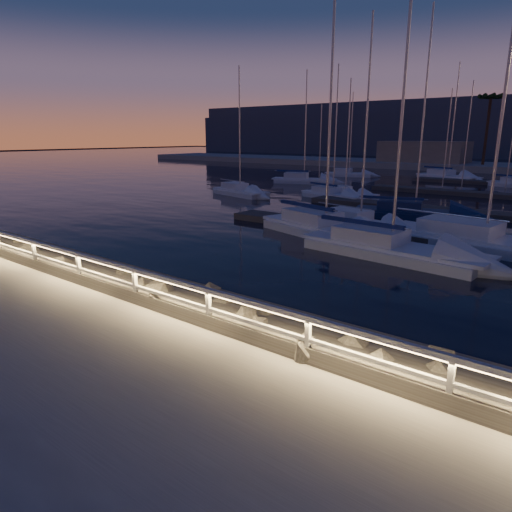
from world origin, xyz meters
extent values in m
plane|color=#A9A398|center=(0.00, 0.00, 0.00)|extent=(400.00, 400.00, 0.00)
cube|color=#A9A398|center=(0.00, -2.50, -0.10)|extent=(240.00, 5.00, 0.20)
cube|color=#686359|center=(0.00, 1.50, -0.30)|extent=(240.00, 3.45, 1.29)
plane|color=black|center=(0.00, 0.00, -1.20)|extent=(400.00, 400.00, 0.00)
cube|color=silver|center=(-8.00, 0.00, 0.50)|extent=(0.11, 0.11, 1.00)
cube|color=silver|center=(-5.00, 0.00, 0.50)|extent=(0.11, 0.11, 1.00)
cube|color=silver|center=(-2.00, 0.00, 0.50)|extent=(0.11, 0.11, 1.00)
cube|color=silver|center=(1.00, 0.00, 0.50)|extent=(0.11, 0.11, 1.00)
cube|color=silver|center=(4.00, 0.00, 0.50)|extent=(0.11, 0.11, 1.00)
cube|color=silver|center=(7.00, 0.00, 0.50)|extent=(0.11, 0.11, 1.00)
cube|color=silver|center=(0.00, 0.00, 1.00)|extent=(44.00, 0.12, 0.12)
cube|color=silver|center=(0.00, 0.00, 0.50)|extent=(44.00, 0.09, 0.09)
cube|color=#FFC272|center=(0.00, -0.02, 0.92)|extent=(44.00, 0.04, 0.03)
sphere|color=#686359|center=(0.51, 1.96, -0.32)|extent=(1.08, 1.08, 1.08)
sphere|color=#686359|center=(-13.53, 1.74, -0.27)|extent=(0.96, 0.96, 0.96)
sphere|color=#686359|center=(4.58, 1.10, -0.13)|extent=(0.72, 0.72, 0.72)
sphere|color=#686359|center=(3.83, 2.46, -0.42)|extent=(1.00, 1.00, 1.00)
cube|color=#584F49|center=(0.00, 16.00, -0.40)|extent=(22.00, 2.00, 0.40)
cube|color=#584F49|center=(0.00, 26.00, -0.40)|extent=(22.00, 2.00, 0.40)
cube|color=#584F49|center=(0.00, 38.00, -0.40)|extent=(22.00, 2.00, 0.40)
cube|color=gray|center=(-18.00, 74.00, 1.80)|extent=(14.00, 8.00, 4.00)
cylinder|color=#463020|center=(-8.00, 72.00, 5.65)|extent=(0.44, 0.44, 10.50)
cube|color=#373E55|center=(-60.00, 140.00, 6.00)|extent=(120.00, 25.00, 18.00)
cube|color=silver|center=(-18.68, 24.88, -0.45)|extent=(6.54, 3.51, 0.53)
cube|color=silver|center=(-18.68, 24.88, -0.11)|extent=(6.97, 3.33, 0.14)
cube|color=silver|center=(-19.52, 25.09, 0.22)|extent=(2.72, 2.09, 0.62)
cylinder|color=#A1A2A6|center=(-18.68, 24.88, 5.39)|extent=(0.12, 0.12, 10.81)
cylinder|color=#A1A2A6|center=(-19.94, 25.19, 0.70)|extent=(3.80, 1.01, 0.08)
cube|color=silver|center=(-3.49, 14.09, -0.45)|extent=(8.48, 4.88, 0.63)
cube|color=silver|center=(-3.49, 14.09, -0.05)|extent=(9.01, 4.69, 0.17)
cube|color=silver|center=(-4.56, 14.41, 0.35)|extent=(3.58, 2.83, 0.74)
cylinder|color=#A1A2A6|center=(-3.49, 14.09, 7.05)|extent=(0.14, 0.14, 13.98)
cylinder|color=#A1A2A6|center=(-5.10, 14.58, 0.92)|extent=(4.85, 1.53, 0.09)
cube|color=silver|center=(1.16, 12.00, -0.45)|extent=(8.26, 3.41, 0.58)
cube|color=silver|center=(1.16, 12.00, -0.08)|extent=(8.89, 3.07, 0.16)
cube|color=silver|center=(0.04, 12.10, 0.29)|extent=(3.30, 2.29, 0.69)
cylinder|color=#A1A2A6|center=(1.16, 12.00, 7.01)|extent=(0.13, 0.13, 13.97)
cylinder|color=#A1A2A6|center=(-0.51, 12.15, 0.82)|extent=(5.02, 0.54, 0.08)
cube|color=silver|center=(-10.09, 29.33, -0.45)|extent=(5.68, 2.34, 0.47)
cube|color=silver|center=(-10.09, 29.33, -0.15)|extent=(6.12, 2.10, 0.13)
cube|color=silver|center=(-10.85, 29.40, 0.15)|extent=(2.27, 1.57, 0.56)
cylinder|color=#A1A2A6|center=(-10.09, 29.33, 4.74)|extent=(0.10, 0.10, 9.62)
cylinder|color=#A1A2A6|center=(-11.23, 29.43, 0.58)|extent=(3.45, 0.38, 0.07)
cube|color=silver|center=(-2.78, 17.03, -0.45)|extent=(6.84, 3.51, 0.51)
cube|color=silver|center=(-2.78, 17.03, -0.13)|extent=(7.30, 3.31, 0.14)
cube|color=silver|center=(-3.66, 17.23, 0.20)|extent=(2.83, 2.13, 0.60)
cylinder|color=#A1A2A6|center=(-2.78, 17.03, 5.63)|extent=(0.11, 0.11, 11.33)
cylinder|color=#A1A2A6|center=(-4.11, 17.32, 0.66)|extent=(4.00, 0.94, 0.07)
cube|color=#1B274E|center=(-1.55, 22.87, -0.45)|extent=(7.71, 4.31, 0.53)
cube|color=#1B274E|center=(-1.55, 22.87, -0.11)|extent=(8.20, 4.13, 0.14)
cube|color=#1B274E|center=(-2.53, 22.59, 0.22)|extent=(3.23, 2.53, 0.62)
cylinder|color=#A1A2A6|center=(-1.55, 22.87, 6.34)|extent=(0.12, 0.12, 12.71)
cylinder|color=#A1A2A6|center=(-3.02, 22.46, 0.70)|extent=(4.43, 1.30, 0.08)
cube|color=silver|center=(4.24, 16.21, -0.45)|extent=(9.63, 4.42, 0.62)
cube|color=silver|center=(4.24, 16.21, -0.05)|extent=(10.32, 4.08, 0.17)
cube|color=silver|center=(2.96, 16.40, 0.34)|extent=(3.91, 2.82, 0.73)
cylinder|color=#A1A2A6|center=(4.24, 16.21, 8.11)|extent=(0.14, 0.14, 16.10)
cylinder|color=#A1A2A6|center=(2.33, 16.49, 0.91)|extent=(5.75, 0.94, 0.09)
cube|color=silver|center=(-20.00, 38.22, -0.45)|extent=(7.22, 4.68, 0.58)
cube|color=silver|center=(-20.00, 38.22, -0.08)|extent=(7.62, 4.58, 0.16)
cube|color=silver|center=(-20.88, 37.87, 0.29)|extent=(3.11, 2.59, 0.69)
cylinder|color=#A1A2A6|center=(-20.00, 38.22, 5.98)|extent=(0.13, 0.13, 11.91)
cylinder|color=#A1A2A6|center=(-21.33, 37.69, 0.82)|extent=(4.01, 1.68, 0.08)
cube|color=silver|center=(-10.64, 28.08, -0.45)|extent=(6.46, 3.75, 0.48)
cube|color=silver|center=(-10.64, 28.08, -0.15)|extent=(6.86, 3.61, 0.13)
cube|color=silver|center=(-11.45, 28.33, 0.16)|extent=(2.73, 2.17, 0.56)
cylinder|color=#A1A2A6|center=(-10.64, 28.08, 5.26)|extent=(0.10, 0.10, 10.64)
cylinder|color=#A1A2A6|center=(-11.86, 28.45, 0.59)|extent=(3.68, 1.19, 0.07)
cylinder|color=#A1A2A6|center=(-0.10, 49.02, 0.60)|extent=(4.08, 1.09, 0.07)
cube|color=silver|center=(-20.00, 49.79, -0.45)|extent=(6.34, 3.76, 0.51)
cube|color=silver|center=(-20.00, 49.79, -0.13)|extent=(6.72, 3.63, 0.14)
cube|color=silver|center=(-20.79, 49.53, 0.20)|extent=(2.69, 2.15, 0.60)
cylinder|color=#A1A2A6|center=(-20.00, 49.79, 5.18)|extent=(0.11, 0.11, 10.43)
cylinder|color=#A1A2A6|center=(-21.19, 49.40, 0.66)|extent=(3.60, 1.23, 0.07)
cube|color=silver|center=(-7.89, 53.05, -0.45)|extent=(8.08, 5.21, 0.60)
cube|color=silver|center=(-7.89, 53.05, -0.07)|extent=(8.54, 5.09, 0.16)
cube|color=silver|center=(-8.88, 53.45, 0.31)|extent=(3.48, 2.88, 0.71)
cylinder|color=#A1A2A6|center=(-7.89, 53.05, 6.71)|extent=(0.13, 0.13, 13.34)
cylinder|color=#A1A2A6|center=(-9.37, 53.64, 0.86)|extent=(4.50, 1.85, 0.09)
camera|label=1|loc=(8.75, -7.96, 4.83)|focal=32.00mm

